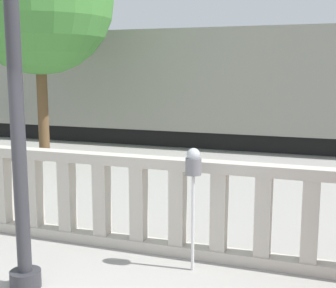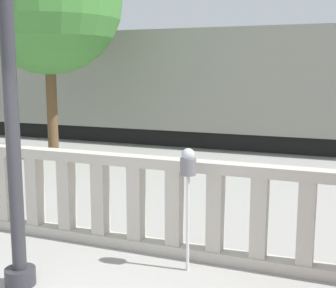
# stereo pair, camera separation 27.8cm
# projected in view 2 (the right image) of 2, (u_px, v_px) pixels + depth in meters

# --- Properties ---
(balustrade) EXTENTS (17.03, 0.24, 1.31)m
(balustrade) POSITION_uv_depth(u_px,v_px,m) (155.00, 205.00, 6.35)
(balustrade) COLOR #BCB5A8
(balustrade) RESTS_ON ground
(parking_meter) EXTENTS (0.19, 0.19, 1.55)m
(parking_meter) POSITION_uv_depth(u_px,v_px,m) (188.00, 171.00, 5.62)
(parking_meter) COLOR silver
(parking_meter) RESTS_ON ground
(train_near) EXTENTS (29.84, 3.19, 4.27)m
(train_near) POSITION_uv_depth(u_px,v_px,m) (227.00, 86.00, 15.36)
(train_near) COLOR black
(train_near) RESTS_ON ground
(tree_left) EXTENTS (3.91, 3.91, 6.22)m
(tree_left) POSITION_uv_depth(u_px,v_px,m) (48.00, 0.00, 12.23)
(tree_left) COLOR brown
(tree_left) RESTS_ON ground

